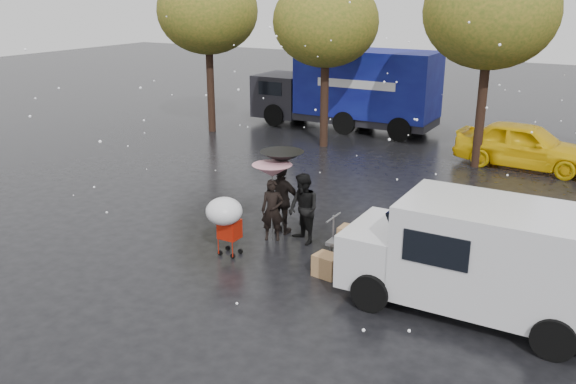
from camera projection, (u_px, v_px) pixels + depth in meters
The scene contains 14 objects.
ground at pixel (267, 253), 14.47m from camera, with size 90.00×90.00×0.00m, color black.
person_pink at pixel (272, 210), 15.00m from camera, with size 0.56×0.37×1.55m, color black.
person_middle at pixel (303, 209), 14.78m from camera, with size 0.85×0.66×1.75m, color black.
person_black at pixel (282, 200), 15.37m from camera, with size 1.05×0.44×1.79m, color black.
umbrella_pink at pixel (272, 171), 14.68m from camera, with size 0.98×0.98×1.94m.
umbrella_black at pixel (282, 158), 15.01m from camera, with size 1.09×1.09×2.16m.
vendor_cart at pixel (367, 238), 13.46m from camera, with size 1.52×0.80×1.27m.
shopping_cart at pixel (225, 214), 13.91m from camera, with size 0.84×0.84×1.46m.
white_van at pixel (482, 257), 11.46m from camera, with size 4.91×2.18×2.20m.
blue_truck at pixel (349, 89), 26.87m from camera, with size 8.30×2.60×3.50m.
box_ground_near at pixel (327, 265), 13.23m from camera, with size 0.54×0.44×0.49m, color olive.
box_ground_far at pixel (392, 256), 13.85m from camera, with size 0.49×0.38×0.38m, color olive.
yellow_taxi at pixel (525, 145), 21.18m from camera, with size 1.89×4.70×1.60m, color yellow.
tree_row at pixel (404, 17), 21.34m from camera, with size 21.60×4.40×7.12m.
Camera 1 is at (7.03, -11.27, 5.94)m, focal length 38.00 mm.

